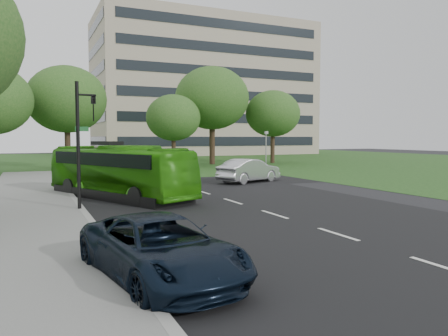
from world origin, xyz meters
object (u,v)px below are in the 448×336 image
at_px(office_building, 203,89).
at_px(suv, 160,248).
at_px(traffic_light, 82,136).
at_px(camera_pole, 266,145).
at_px(tree_park_b, 67,99).
at_px(tree_park_c, 173,118).
at_px(bus, 118,172).
at_px(tree_park_d, 212,98).
at_px(sedan, 249,171).
at_px(tree_park_e, 273,114).

bearing_deg(office_building, suv, -112.14).
bearing_deg(traffic_light, office_building, 52.53).
distance_m(traffic_light, camera_pole, 26.27).
relative_size(tree_park_b, tree_park_c, 1.33).
bearing_deg(suv, office_building, 58.25).
relative_size(tree_park_b, camera_pole, 2.74).
relative_size(tree_park_b, bus, 1.04).
bearing_deg(tree_park_b, tree_park_c, -7.50).
distance_m(tree_park_d, traffic_light, 33.72).
relative_size(tree_park_c, bus, 0.78).
distance_m(sedan, suv, 21.39).
relative_size(office_building, tree_park_d, 3.50).
relative_size(bus, sedan, 1.96).
bearing_deg(tree_park_b, bus, -88.46).
relative_size(tree_park_c, traffic_light, 1.41).
bearing_deg(tree_park_c, office_building, 63.74).
height_order(tree_park_c, bus, tree_park_c).
height_order(sedan, traffic_light, traffic_light).
bearing_deg(bus, tree_park_c, 41.17).
relative_size(tree_park_d, camera_pole, 3.04).
bearing_deg(tree_park_c, traffic_light, -115.20).
xyz_separation_m(tree_park_c, sedan, (-0.13, -17.94, -4.44)).
height_order(sedan, camera_pole, camera_pole).
height_order(office_building, bus, office_building).
relative_size(tree_park_e, sedan, 1.77).
xyz_separation_m(tree_park_d, suv, (-17.18, -38.34, -7.04)).
height_order(tree_park_c, suv, tree_park_c).
bearing_deg(tree_park_b, camera_pole, -27.98).
height_order(tree_park_b, tree_park_e, tree_park_b).
relative_size(bus, camera_pole, 2.63).
xyz_separation_m(tree_park_d, bus, (-15.55, -24.68, -6.37)).
xyz_separation_m(tree_park_e, sedan, (-13.49, -19.71, -5.26)).
bearing_deg(sedan, tree_park_b, 6.15).
bearing_deg(bus, office_building, 39.97).
xyz_separation_m(office_building, tree_park_b, (-27.47, -32.61, -5.54)).
height_order(tree_park_d, bus, tree_park_d).
xyz_separation_m(tree_park_c, traffic_light, (-12.21, -25.94, -2.04)).
height_order(office_building, tree_park_b, office_building).
relative_size(tree_park_e, bus, 0.91).
relative_size(sedan, traffic_light, 0.92).
relative_size(suv, traffic_light, 0.93).
xyz_separation_m(tree_park_e, camera_pole, (-6.45, -9.71, -3.66)).
xyz_separation_m(office_building, traffic_light, (-28.99, -59.96, -9.27)).
xyz_separation_m(tree_park_d, camera_pole, (1.41, -10.34, -5.32)).
xyz_separation_m(tree_park_b, tree_park_c, (10.69, -1.41, -1.69)).
distance_m(tree_park_e, camera_pole, 12.21).
bearing_deg(sedan, tree_park_d, -37.95).
relative_size(tree_park_d, bus, 1.16).
bearing_deg(tree_park_d, bus, -122.22).
bearing_deg(traffic_light, bus, 47.85).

